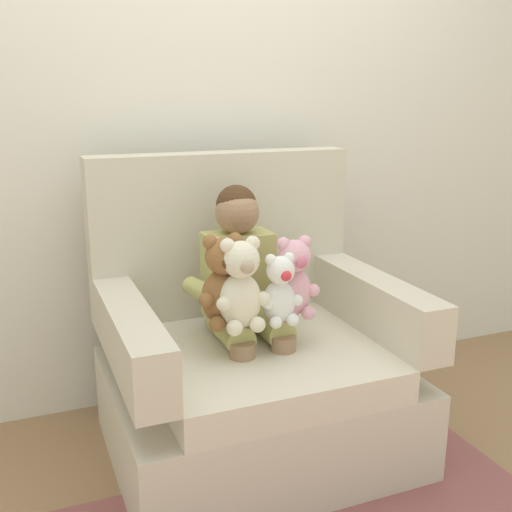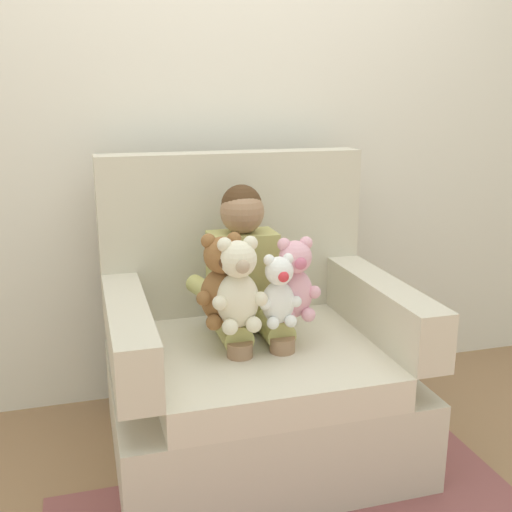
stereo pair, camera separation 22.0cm
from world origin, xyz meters
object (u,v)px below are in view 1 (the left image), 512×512
object	(u,v)px
seated_child	(244,283)
plush_brown	(224,283)
armchair	(251,363)
plush_cream	(241,287)
plush_white	(280,291)
plush_pink	(294,280)

from	to	relation	value
seated_child	plush_brown	xyz separation A→B (m)	(-0.13, -0.13, 0.05)
armchair	plush_cream	size ratio (longest dim) A/B	3.45
plush_cream	plush_brown	xyz separation A→B (m)	(-0.04, 0.06, 0.00)
armchair	plush_white	world-z (taller)	armchair
seated_child	plush_cream	bearing A→B (deg)	-105.36
armchair	seated_child	xyz separation A→B (m)	(-0.02, 0.02, 0.33)
plush_pink	plush_brown	distance (m)	0.27
plush_white	plush_brown	xyz separation A→B (m)	(-0.19, 0.06, 0.03)
seated_child	plush_cream	size ratio (longest dim) A/B	2.47
armchair	plush_brown	size ratio (longest dim) A/B	3.41
plush_cream	armchair	bearing A→B (deg)	81.36
seated_child	plush_pink	world-z (taller)	seated_child
plush_pink	armchair	bearing A→B (deg)	121.31
seated_child	plush_pink	bearing A→B (deg)	-39.27
seated_child	plush_cream	world-z (taller)	seated_child
plush_cream	plush_white	bearing A→B (deg)	21.65
plush_pink	plush_white	size ratio (longest dim) A/B	1.17
armchair	plush_white	size ratio (longest dim) A/B	4.38
seated_child	plush_pink	distance (m)	0.21
plush_pink	plush_white	world-z (taller)	plush_pink
plush_pink	seated_child	bearing A→B (deg)	122.13
seated_child	plush_white	xyz separation A→B (m)	(0.06, -0.20, 0.02)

